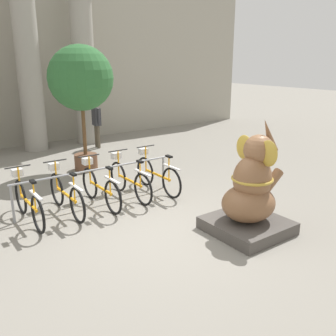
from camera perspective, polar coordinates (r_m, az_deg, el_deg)
ground_plane at (r=6.82m, az=0.12°, el=-9.48°), size 60.00×60.00×0.00m
building_facade at (r=14.03m, az=-21.78°, el=15.43°), size 20.00×0.20×6.00m
column_middle at (r=13.08m, az=-20.45°, el=13.90°), size 0.94×0.94×5.16m
column_right at (r=13.71m, az=-12.69°, el=14.59°), size 0.94×0.94×5.16m
bike_rack at (r=7.96m, az=-10.85°, el=-1.26°), size 3.52×0.05×0.77m
bicycle_0 at (r=7.47m, az=-20.57°, el=-4.81°), size 0.48×1.78×0.99m
bicycle_1 at (r=7.67m, az=-15.34°, el=-3.78°), size 0.48×1.78×0.99m
bicycle_2 at (r=7.91m, az=-10.35°, el=-2.83°), size 0.48×1.78×0.99m
bicycle_3 at (r=8.26m, az=-5.95°, el=-1.78°), size 0.48×1.78×0.99m
bicycle_4 at (r=8.62m, az=-1.72°, el=-0.92°), size 0.48×1.78×0.99m
elephant_statue at (r=6.71m, az=12.49°, el=-4.03°), size 1.29×1.29×2.03m
person_pedestrian at (r=12.97m, az=-10.84°, el=7.14°), size 0.21×0.47×1.59m
potted_tree at (r=10.24m, az=-13.13°, el=12.78°), size 1.70×1.70×3.33m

